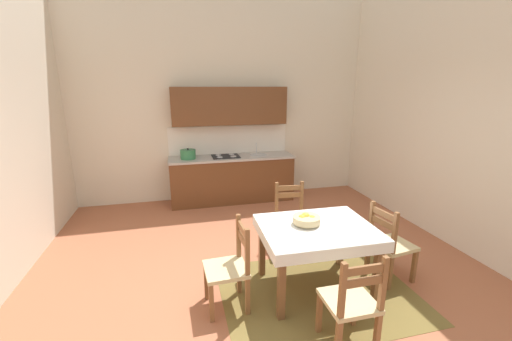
{
  "coord_description": "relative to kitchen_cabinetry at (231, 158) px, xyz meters",
  "views": [
    {
      "loc": [
        -0.92,
        -3.04,
        2.22
      ],
      "look_at": [
        0.14,
        1.18,
        1.06
      ],
      "focal_mm": 22.38,
      "sensor_mm": 36.0,
      "label": 1
    }
  ],
  "objects": [
    {
      "name": "ground_plane",
      "position": [
        -0.08,
        -2.95,
        -0.91
      ],
      "size": [
        6.22,
        7.05,
        0.1
      ],
      "primitive_type": "cube",
      "color": "#A86042"
    },
    {
      "name": "wall_back",
      "position": [
        -0.08,
        0.33,
        1.15
      ],
      "size": [
        6.22,
        0.12,
        4.01
      ],
      "primitive_type": "cube",
      "color": "silver",
      "rests_on": "ground_plane"
    },
    {
      "name": "wall_right",
      "position": [
        2.79,
        -2.95,
        1.15
      ],
      "size": [
        0.12,
        7.05,
        4.01
      ],
      "primitive_type": "cube",
      "color": "silver",
      "rests_on": "ground_plane"
    },
    {
      "name": "area_rug",
      "position": [
        0.41,
        -3.19,
        -0.85
      ],
      "size": [
        2.1,
        1.6,
        0.01
      ],
      "primitive_type": "cube",
      "color": "brown",
      "rests_on": "ground_plane"
    },
    {
      "name": "kitchen_cabinetry",
      "position": [
        0.0,
        0.0,
        0.0
      ],
      "size": [
        2.39,
        0.63,
        2.2
      ],
      "color": "brown",
      "rests_on": "ground_plane"
    },
    {
      "name": "dining_table",
      "position": [
        0.41,
        -3.09,
        -0.24
      ],
      "size": [
        1.24,
        1.0,
        0.75
      ],
      "color": "brown",
      "rests_on": "ground_plane"
    },
    {
      "name": "dining_chair_kitchen_side",
      "position": [
        0.46,
        -2.15,
        -0.41
      ],
      "size": [
        0.46,
        0.46,
        0.93
      ],
      "color": "#D1BC89",
      "rests_on": "ground_plane"
    },
    {
      "name": "dining_chair_camera_side",
      "position": [
        0.35,
        -3.94,
        -0.41
      ],
      "size": [
        0.42,
        0.42,
        0.93
      ],
      "color": "#D1BC89",
      "rests_on": "ground_plane"
    },
    {
      "name": "dining_chair_window_side",
      "position": [
        1.32,
        -3.12,
        -0.41
      ],
      "size": [
        0.47,
        0.47,
        0.93
      ],
      "color": "#D1BC89",
      "rests_on": "ground_plane"
    },
    {
      "name": "dining_chair_tv_side",
      "position": [
        -0.56,
        -3.15,
        -0.41
      ],
      "size": [
        0.44,
        0.44,
        0.93
      ],
      "color": "#D1BC89",
      "rests_on": "ground_plane"
    },
    {
      "name": "fruit_bowl",
      "position": [
        0.32,
        -3.01,
        -0.04
      ],
      "size": [
        0.3,
        0.3,
        0.12
      ],
      "color": "tan",
      "rests_on": "dining_table"
    }
  ]
}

